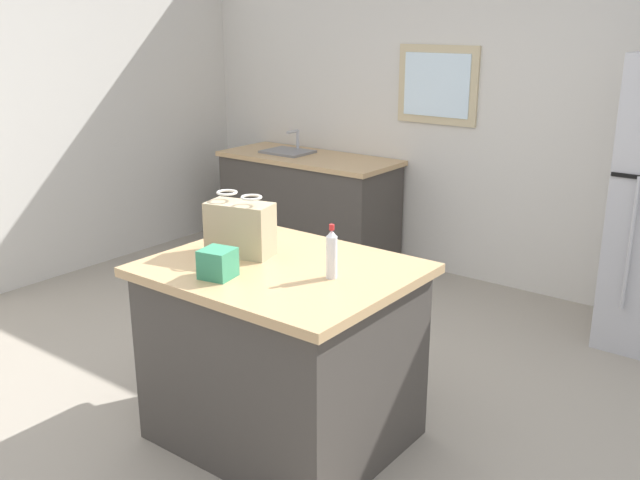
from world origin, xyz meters
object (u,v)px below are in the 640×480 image
Objects in this scene: kitchen_island at (282,353)px; shopping_bag at (240,228)px; bottle at (332,254)px; small_box at (218,263)px.

kitchen_island is 3.44× the size of shopping_bag.
kitchen_island is at bearing -177.49° from bottle.
kitchen_island is 0.63m from bottle.
bottle is at bearing 36.61° from small_box.
bottle is at bearing 2.51° from kitchen_island.
bottle is (0.40, 0.30, 0.05)m from small_box.
shopping_bag is 0.55m from bottle.
kitchen_island is at bearing -2.00° from shopping_bag.
shopping_bag is 0.34m from small_box.
kitchen_island is at bearing 67.28° from small_box.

